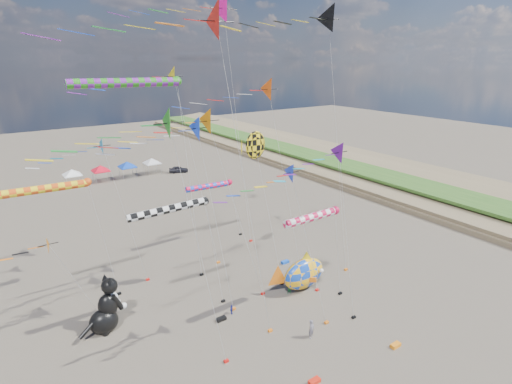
{
  "coord_description": "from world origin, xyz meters",
  "views": [
    {
      "loc": [
        -18.42,
        -15.84,
        22.21
      ],
      "look_at": [
        1.02,
        12.0,
        10.84
      ],
      "focal_mm": 28.0,
      "sensor_mm": 36.0,
      "label": 1
    }
  ],
  "objects": [
    {
      "name": "windsock_3",
      "position": [
        -7.2,
        18.64,
        20.23
      ],
      "size": [
        10.95,
        0.83,
        20.72
      ],
      "color": "#258B19",
      "rests_on": "ground"
    },
    {
      "name": "delta_kite_10",
      "position": [
        -3.08,
        11.9,
        17.33
      ],
      "size": [
        12.04,
        2.3,
        18.78
      ],
      "color": "orange",
      "rests_on": "ground"
    },
    {
      "name": "delta_kite_9",
      "position": [
        -10.68,
        21.0,
        14.32
      ],
      "size": [
        8.92,
        1.68,
        15.57
      ],
      "color": "#21A4E1",
      "rests_on": "ground"
    },
    {
      "name": "delta_kite_2",
      "position": [
        6.94,
        10.48,
        25.27
      ],
      "size": [
        14.52,
        2.7,
        26.9
      ],
      "color": "black",
      "rests_on": "ground"
    },
    {
      "name": "delta_kite_5",
      "position": [
        -4.25,
        20.0,
        20.34
      ],
      "size": [
        13.3,
        2.17,
        21.78
      ],
      "color": "yellow",
      "rests_on": "ground"
    },
    {
      "name": "delta_kite_11",
      "position": [
        -1.47,
        4.97,
        13.91
      ],
      "size": [
        9.99,
        1.62,
        15.15
      ],
      "color": "blue",
      "rests_on": "ground"
    },
    {
      "name": "delta_kite_6",
      "position": [
        -10.52,
        5.96,
        18.47
      ],
      "size": [
        10.71,
        2.1,
        19.84
      ],
      "color": "#1A8415",
      "rests_on": "ground"
    },
    {
      "name": "delta_kite_0",
      "position": [
        3.51,
        22.57,
        26.86
      ],
      "size": [
        14.61,
        3.35,
        28.73
      ],
      "color": "#FF1093",
      "rests_on": "ground"
    },
    {
      "name": "delta_kite_7",
      "position": [
        -5.76,
        6.92,
        24.19
      ],
      "size": [
        13.89,
        2.71,
        25.81
      ],
      "color": "red",
      "rests_on": "ground"
    },
    {
      "name": "person_adult",
      "position": [
        1.33,
        4.36,
        0.84
      ],
      "size": [
        0.72,
        0.62,
        1.68
      ],
      "primitive_type": "imported",
      "rotation": [
        0.0,
        0.0,
        0.42
      ],
      "color": "slate",
      "rests_on": "ground"
    },
    {
      "name": "tent_row",
      "position": [
        1.5,
        60.0,
        3.15
      ],
      "size": [
        19.2,
        4.2,
        3.8
      ],
      "color": "white",
      "rests_on": "ground"
    },
    {
      "name": "ground",
      "position": [
        0.0,
        0.0,
        0.0
      ],
      "size": [
        260.0,
        260.0,
        0.0
      ],
      "primitive_type": "plane",
      "color": "brown",
      "rests_on": "ground"
    },
    {
      "name": "parked_car",
      "position": [
        13.76,
        58.0,
        0.66
      ],
      "size": [
        4.15,
        2.89,
        1.31
      ],
      "primitive_type": "imported",
      "rotation": [
        0.0,
        0.0,
        1.18
      ],
      "color": "#26262D",
      "rests_on": "ground"
    },
    {
      "name": "windsock_1",
      "position": [
        3.47,
        25.02,
        7.56
      ],
      "size": [
        7.66,
        0.72,
        7.97
      ],
      "color": "#E6103F",
      "rests_on": "ground"
    },
    {
      "name": "fish_inflatable",
      "position": [
        5.6,
        10.29,
        1.81
      ],
      "size": [
        6.49,
        3.27,
        4.26
      ],
      "color": "#1343B9",
      "rests_on": "ground"
    },
    {
      "name": "child_blue",
      "position": [
        -2.44,
        10.96,
        0.47
      ],
      "size": [
        0.57,
        0.52,
        0.93
      ],
      "primitive_type": "imported",
      "rotation": [
        0.0,
        0.0,
        0.68
      ],
      "color": "#2D34A5",
      "rests_on": "ground"
    },
    {
      "name": "angelfish_kite",
      "position": [
        2.36,
        14.28,
        14.43
      ],
      "size": [
        3.74,
        3.02,
        15.86
      ],
      "color": "yellow",
      "rests_on": "ground"
    },
    {
      "name": "kite_bag_0",
      "position": [
        6.15,
        -0.44,
        0.15
      ],
      "size": [
        0.9,
        0.44,
        0.3
      ],
      "primitive_type": "cube",
      "color": "orange",
      "rests_on": "ground"
    },
    {
      "name": "windsock_2",
      "position": [
        -14.94,
        20.03,
        11.9
      ],
      "size": [
        9.49,
        0.73,
        12.33
      ],
      "color": "#EA5013",
      "rests_on": "ground"
    },
    {
      "name": "kite_bag_1",
      "position": [
        7.57,
        15.59,
        0.15
      ],
      "size": [
        0.9,
        0.44,
        0.3
      ],
      "primitive_type": "cube",
      "color": "blue",
      "rests_on": "ground"
    },
    {
      "name": "child_green",
      "position": [
        4.03,
        10.42,
        0.58
      ],
      "size": [
        0.67,
        0.6,
        1.16
      ],
      "primitive_type": "imported",
      "rotation": [
        0.0,
        0.0,
        -0.33
      ],
      "color": "#258244",
      "rests_on": "ground"
    },
    {
      "name": "windsock_0",
      "position": [
        4.08,
        7.51,
        9.21
      ],
      "size": [
        7.46,
        0.76,
        9.65
      ],
      "color": "#CB0E3F",
      "rests_on": "ground"
    },
    {
      "name": "delta_kite_3",
      "position": [
        4.87,
        14.7,
        19.21
      ],
      "size": [
        12.44,
        2.44,
        20.73
      ],
      "color": "#E8540F",
      "rests_on": "ground"
    },
    {
      "name": "delta_kite_1",
      "position": [
        -16.64,
        17.63,
        7.39
      ],
      "size": [
        9.73,
        1.74,
        8.66
      ],
      "color": "orange",
      "rests_on": "ground"
    },
    {
      "name": "kite_bag_3",
      "position": [
        -1.85,
        0.52,
        0.15
      ],
      "size": [
        0.9,
        0.44,
        0.3
      ],
      "primitive_type": "cube",
      "color": "red",
      "rests_on": "ground"
    },
    {
      "name": "kite_bag_2",
      "position": [
        -3.71,
        10.66,
        0.15
      ],
      "size": [
        0.9,
        0.44,
        0.3
      ],
      "primitive_type": "cube",
      "color": "black",
      "rests_on": "ground"
    },
    {
      "name": "cat_inflatable",
      "position": [
        -12.34,
        15.18,
        2.48
      ],
      "size": [
        4.06,
        2.83,
        4.97
      ],
      "primitive_type": null,
      "rotation": [
        0.0,
        0.0,
        0.29
      ],
      "color": "black",
      "rests_on": "ground"
    },
    {
      "name": "delta_kite_4",
      "position": [
        -5.65,
        11.38,
        16.82
      ],
      "size": [
        10.18,
        2.21,
        18.23
      ],
      "color": "blue",
      "rests_on": "ground"
    },
    {
      "name": "windsock_4",
      "position": [
        -6.58,
        13.01,
        10.55
      ],
      "size": [
        8.34,
        0.7,
        10.97
      ],
      "color": "black",
      "rests_on": "ground"
    },
    {
      "name": "delta_kite_8",
      "position": [
        3.19,
        4.1,
        15.31
      ],
      "size": [
        8.14,
        1.86,
        16.6
      ],
      "color": "#601086",
      "rests_on": "ground"
    }
  ]
}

